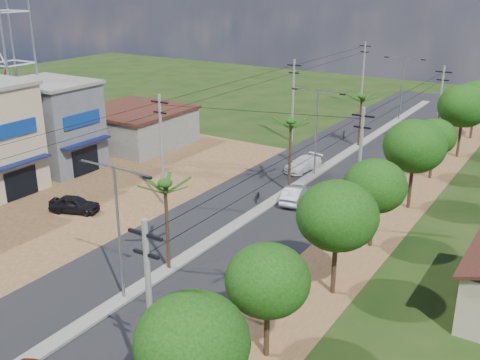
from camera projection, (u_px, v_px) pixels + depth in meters
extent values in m
plane|color=black|center=(124.00, 299.00, 31.87)|extent=(160.00, 160.00, 0.00)
cube|color=black|center=(259.00, 211.00, 43.76)|extent=(12.00, 110.00, 0.04)
cube|color=#605E56|center=(277.00, 198.00, 46.12)|extent=(1.00, 90.00, 0.18)
cube|color=#54331C|center=(57.00, 201.00, 45.77)|extent=(18.00, 46.00, 0.04)
cube|color=#54331C|center=(363.00, 237.00, 39.48)|extent=(5.00, 90.00, 0.03)
cube|color=#0E143E|center=(21.00, 163.00, 45.24)|extent=(0.80, 5.40, 0.15)
cube|color=black|center=(21.00, 183.00, 46.03)|extent=(0.10, 3.00, 2.40)
cube|color=navy|center=(14.00, 129.00, 44.46)|extent=(0.12, 4.20, 1.20)
cube|color=#484A50|center=(53.00, 126.00, 52.70)|extent=(8.00, 6.00, 8.00)
cube|color=#605E56|center=(48.00, 82.00, 51.29)|extent=(8.40, 6.40, 0.30)
cube|color=#0E143E|center=(87.00, 143.00, 50.79)|extent=(0.80, 5.40, 0.15)
cube|color=black|center=(86.00, 161.00, 51.58)|extent=(0.10, 3.00, 2.40)
cube|color=navy|center=(82.00, 120.00, 50.24)|extent=(0.12, 4.20, 1.20)
cube|color=#605E56|center=(135.00, 128.00, 60.88)|extent=(10.00, 10.00, 3.60)
cube|color=black|center=(134.00, 110.00, 60.20)|extent=(10.40, 10.40, 0.30)
ellipsoid|color=black|center=(192.00, 342.00, 20.78)|extent=(4.40, 4.40, 3.74)
cylinder|color=black|center=(267.00, 321.00, 26.52)|extent=(0.28, 0.28, 3.85)
ellipsoid|color=black|center=(268.00, 280.00, 25.77)|extent=(4.00, 4.00, 3.40)
cylinder|color=black|center=(335.00, 258.00, 31.75)|extent=(0.28, 0.28, 4.55)
ellipsoid|color=black|center=(337.00, 216.00, 30.87)|extent=(4.60, 4.60, 3.91)
cylinder|color=black|center=(372.00, 218.00, 37.54)|extent=(0.28, 0.28, 4.06)
ellipsoid|color=black|center=(375.00, 186.00, 36.75)|extent=(4.20, 4.20, 3.57)
cylinder|color=black|center=(411.00, 180.00, 43.67)|extent=(0.28, 0.28, 4.76)
ellipsoid|color=black|center=(415.00, 146.00, 42.74)|extent=(4.80, 4.80, 4.08)
cylinder|color=black|center=(432.00, 159.00, 50.40)|extent=(0.28, 0.28, 3.64)
ellipsoid|color=black|center=(435.00, 137.00, 49.69)|extent=(3.80, 3.80, 3.23)
cylinder|color=black|center=(460.00, 134.00, 56.23)|extent=(0.28, 0.28, 4.90)
ellipsoid|color=black|center=(464.00, 106.00, 55.28)|extent=(5.00, 5.00, 4.25)
cylinder|color=black|center=(473.00, 120.00, 62.82)|extent=(0.28, 0.28, 4.34)
ellipsoid|color=black|center=(476.00, 98.00, 61.98)|extent=(4.40, 4.40, 3.74)
cylinder|color=black|center=(167.00, 228.00, 34.05)|extent=(0.22, 0.22, 5.80)
cylinder|color=black|center=(290.00, 157.00, 46.68)|extent=(0.22, 0.22, 6.20)
cylinder|color=black|center=(360.00, 122.00, 59.49)|extent=(0.22, 0.22, 5.50)
cylinder|color=gray|center=(119.00, 236.00, 30.50)|extent=(0.16, 0.16, 8.00)
cube|color=gray|center=(131.00, 172.00, 28.57)|extent=(2.40, 0.08, 0.08)
cube|color=gray|center=(97.00, 164.00, 29.78)|extent=(2.40, 0.08, 0.08)
cube|color=black|center=(147.00, 178.00, 28.05)|extent=(0.50, 0.18, 0.12)
cube|color=black|center=(83.00, 162.00, 30.37)|extent=(0.50, 0.18, 0.12)
cylinder|color=gray|center=(316.00, 134.00, 50.33)|extent=(0.16, 0.16, 8.00)
cube|color=gray|center=(331.00, 92.00, 48.40)|extent=(2.40, 0.08, 0.08)
cube|color=gray|center=(306.00, 89.00, 49.61)|extent=(2.40, 0.08, 0.08)
cube|color=black|center=(343.00, 94.00, 47.88)|extent=(0.50, 0.18, 0.12)
cube|color=black|center=(295.00, 89.00, 50.20)|extent=(0.50, 0.18, 0.12)
cylinder|color=gray|center=(402.00, 89.00, 70.16)|extent=(0.16, 0.16, 8.00)
cube|color=gray|center=(415.00, 58.00, 68.23)|extent=(2.40, 0.08, 0.08)
cube|color=gray|center=(395.00, 57.00, 69.44)|extent=(2.40, 0.08, 0.08)
cube|color=black|center=(424.00, 60.00, 67.71)|extent=(0.50, 0.18, 0.12)
cube|color=black|center=(386.00, 57.00, 70.03)|extent=(0.50, 0.18, 0.12)
cylinder|color=#605E56|center=(162.00, 152.00, 43.38)|extent=(0.24, 0.24, 9.00)
cube|color=black|center=(160.00, 102.00, 42.05)|extent=(1.60, 0.12, 0.12)
cube|color=black|center=(160.00, 113.00, 42.32)|extent=(1.20, 0.12, 0.12)
cylinder|color=#605E56|center=(293.00, 102.00, 60.83)|extent=(0.24, 0.24, 9.00)
cube|color=black|center=(294.00, 65.00, 59.50)|extent=(1.60, 0.12, 0.12)
cube|color=black|center=(294.00, 73.00, 59.77)|extent=(1.20, 0.12, 0.12)
cylinder|color=#605E56|center=(363.00, 75.00, 77.49)|extent=(0.24, 0.24, 9.00)
cube|color=black|center=(365.00, 46.00, 76.16)|extent=(1.60, 0.12, 0.12)
cube|color=black|center=(365.00, 52.00, 76.43)|extent=(1.20, 0.12, 0.12)
cylinder|color=#605E56|center=(151.00, 325.00, 21.79)|extent=(0.24, 0.24, 9.00)
cube|color=black|center=(145.00, 235.00, 20.46)|extent=(1.60, 0.12, 0.12)
cube|color=black|center=(146.00, 254.00, 20.73)|extent=(1.20, 0.12, 0.12)
cylinder|color=#605E56|center=(359.00, 170.00, 39.24)|extent=(0.24, 0.24, 9.00)
cube|color=black|center=(363.00, 116.00, 37.91)|extent=(1.60, 0.12, 0.12)
cube|color=black|center=(362.00, 127.00, 38.18)|extent=(1.20, 0.12, 0.12)
cylinder|color=#605E56|center=(439.00, 111.00, 56.69)|extent=(0.24, 0.24, 9.00)
cube|color=black|center=(444.00, 72.00, 55.36)|extent=(1.60, 0.12, 0.12)
cube|color=black|center=(443.00, 80.00, 55.63)|extent=(1.20, 0.12, 0.12)
imported|color=gray|center=(295.00, 195.00, 45.32)|extent=(2.20, 4.35, 1.37)
imported|color=silver|center=(303.00, 164.00, 52.78)|extent=(2.51, 4.64, 1.28)
imported|color=black|center=(75.00, 205.00, 43.38)|extent=(4.18, 2.88, 1.32)
imported|color=black|center=(179.00, 325.00, 28.73)|extent=(1.07, 1.93, 0.96)
imported|color=black|center=(258.00, 196.00, 45.67)|extent=(1.17, 1.76, 0.87)
imported|color=black|center=(344.00, 135.00, 62.79)|extent=(1.14, 1.83, 1.07)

